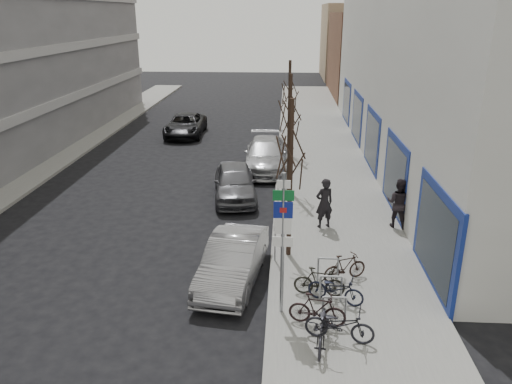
# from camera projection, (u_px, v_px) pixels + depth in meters

# --- Properties ---
(ground) EXTENTS (120.00, 120.00, 0.00)m
(ground) POSITION_uv_depth(u_px,v_px,m) (196.00, 313.00, 14.09)
(ground) COLOR black
(ground) RESTS_ON ground
(sidewalk_east) EXTENTS (5.00, 70.00, 0.15)m
(sidewalk_east) POSITION_uv_depth(u_px,v_px,m) (329.00, 193.00, 23.20)
(sidewalk_east) COLOR slate
(sidewalk_east) RESTS_ON ground
(sidewalk_west) EXTENTS (3.00, 70.00, 0.15)m
(sidewalk_west) POSITION_uv_depth(u_px,v_px,m) (6.00, 186.00, 24.08)
(sidewalk_west) COLOR slate
(sidewalk_west) RESTS_ON ground
(brick_building_far) EXTENTS (12.00, 14.00, 8.00)m
(brick_building_far) POSITION_uv_depth(u_px,v_px,m) (394.00, 55.00, 49.55)
(brick_building_far) COLOR brown
(brick_building_far) RESTS_ON ground
(tan_building_far) EXTENTS (13.00, 12.00, 9.00)m
(tan_building_far) POSITION_uv_depth(u_px,v_px,m) (374.00, 41.00, 63.43)
(tan_building_far) COLOR #937A5B
(tan_building_far) RESTS_ON ground
(highway_sign_pole) EXTENTS (0.55, 0.10, 4.20)m
(highway_sign_pole) POSITION_uv_depth(u_px,v_px,m) (283.00, 236.00, 13.11)
(highway_sign_pole) COLOR gray
(highway_sign_pole) RESTS_ON ground
(bike_rack) EXTENTS (0.66, 2.26, 0.83)m
(bike_rack) POSITION_uv_depth(u_px,v_px,m) (331.00, 285.00, 14.22)
(bike_rack) COLOR gray
(bike_rack) RESTS_ON sidewalk_east
(tree_near) EXTENTS (1.80, 1.80, 5.50)m
(tree_near) POSITION_uv_depth(u_px,v_px,m) (291.00, 142.00, 15.84)
(tree_near) COLOR black
(tree_near) RESTS_ON ground
(tree_mid) EXTENTS (1.80, 1.80, 5.50)m
(tree_mid) POSITION_uv_depth(u_px,v_px,m) (290.00, 106.00, 21.94)
(tree_mid) COLOR black
(tree_mid) RESTS_ON ground
(tree_far) EXTENTS (1.80, 1.80, 5.50)m
(tree_far) POSITION_uv_depth(u_px,v_px,m) (290.00, 86.00, 28.04)
(tree_far) COLOR black
(tree_far) RESTS_ON ground
(meter_front) EXTENTS (0.10, 0.08, 1.27)m
(meter_front) POSITION_uv_depth(u_px,v_px,m) (275.00, 240.00, 16.48)
(meter_front) COLOR gray
(meter_front) RESTS_ON sidewalk_east
(meter_mid) EXTENTS (0.10, 0.08, 1.27)m
(meter_mid) POSITION_uv_depth(u_px,v_px,m) (278.00, 185.00, 21.64)
(meter_mid) COLOR gray
(meter_mid) RESTS_ON sidewalk_east
(meter_back) EXTENTS (0.10, 0.08, 1.27)m
(meter_back) POSITION_uv_depth(u_px,v_px,m) (280.00, 152.00, 26.80)
(meter_back) COLOR gray
(meter_back) RESTS_ON sidewalk_east
(bike_near_left) EXTENTS (0.79, 1.87, 1.11)m
(bike_near_left) POSITION_uv_depth(u_px,v_px,m) (323.00, 325.00, 12.33)
(bike_near_left) COLOR black
(bike_near_left) RESTS_ON sidewalk_east
(bike_near_right) EXTENTS (1.61, 0.74, 0.94)m
(bike_near_right) POSITION_uv_depth(u_px,v_px,m) (317.00, 309.00, 13.15)
(bike_near_right) COLOR black
(bike_near_right) RESTS_ON sidewalk_east
(bike_mid_curb) EXTENTS (1.71, 1.03, 1.00)m
(bike_mid_curb) POSITION_uv_depth(u_px,v_px,m) (336.00, 287.00, 14.17)
(bike_mid_curb) COLOR black
(bike_mid_curb) RESTS_ON sidewalk_east
(bike_mid_inner) EXTENTS (1.56, 0.65, 0.92)m
(bike_mid_inner) POSITION_uv_depth(u_px,v_px,m) (319.00, 281.00, 14.53)
(bike_mid_inner) COLOR black
(bike_mid_inner) RESTS_ON sidewalk_east
(bike_far_curb) EXTENTS (1.83, 0.88, 1.08)m
(bike_far_curb) POSITION_uv_depth(u_px,v_px,m) (340.00, 322.00, 12.50)
(bike_far_curb) COLOR black
(bike_far_curb) RESTS_ON sidewalk_east
(bike_far_inner) EXTENTS (1.54, 1.03, 0.90)m
(bike_far_inner) POSITION_uv_depth(u_px,v_px,m) (345.00, 267.00, 15.37)
(bike_far_inner) COLOR black
(bike_far_inner) RESTS_ON sidewalk_east
(parked_car_front) EXTENTS (2.10, 4.56, 1.45)m
(parked_car_front) POSITION_uv_depth(u_px,v_px,m) (233.00, 261.00, 15.49)
(parked_car_front) COLOR #949398
(parked_car_front) RESTS_ON ground
(parked_car_mid) EXTENTS (2.44, 4.76, 1.55)m
(parked_car_mid) POSITION_uv_depth(u_px,v_px,m) (235.00, 182.00, 22.52)
(parked_car_mid) COLOR #54545A
(parked_car_mid) RESTS_ON ground
(parked_car_back) EXTENTS (2.28, 5.59, 1.62)m
(parked_car_back) POSITION_uv_depth(u_px,v_px,m) (266.00, 155.00, 26.70)
(parked_car_back) COLOR #ACACB1
(parked_car_back) RESTS_ON ground
(lane_car) EXTENTS (2.51, 5.26, 1.45)m
(lane_car) POSITION_uv_depth(u_px,v_px,m) (185.00, 125.00, 34.12)
(lane_car) COLOR black
(lane_car) RESTS_ON ground
(pedestrian_near) EXTENTS (0.84, 0.71, 1.97)m
(pedestrian_near) POSITION_uv_depth(u_px,v_px,m) (324.00, 203.00, 19.03)
(pedestrian_near) COLOR black
(pedestrian_near) RESTS_ON sidewalk_east
(pedestrian_far) EXTENTS (0.88, 0.78, 1.98)m
(pedestrian_far) POSITION_uv_depth(u_px,v_px,m) (399.00, 203.00, 19.07)
(pedestrian_far) COLOR black
(pedestrian_far) RESTS_ON sidewalk_east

